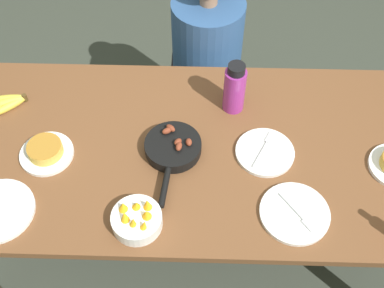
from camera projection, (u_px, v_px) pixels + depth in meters
ground_plane at (192, 232)px, 2.51m from camera, size 14.00×14.00×0.00m
dining_table at (192, 161)px, 1.99m from camera, size 1.87×0.93×0.74m
banana_bunch at (7, 102)px, 2.04m from camera, size 0.19×0.14×0.04m
skillet at (173, 148)px, 1.89m from camera, size 0.22×0.39×0.08m
frittata_plate_side at (46, 151)px, 1.88m from camera, size 0.21×0.21×0.06m
empty_plate_near_front at (265, 152)px, 1.90m from camera, size 0.23×0.23×0.02m
empty_plate_far_right at (295, 213)px, 1.74m from camera, size 0.26×0.26×0.02m
fruit_bowl_mango at (137, 219)px, 1.69m from camera, size 0.18×0.18×0.10m
water_bottle at (235, 88)px, 1.96m from camera, size 0.09×0.09×0.24m
person_figure at (206, 72)px, 2.57m from camera, size 0.39×0.39×1.14m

